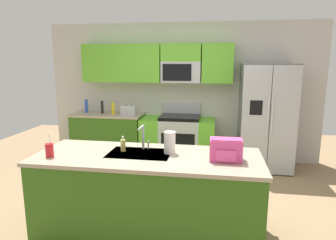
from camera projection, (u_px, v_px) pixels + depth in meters
ground_plane at (162, 207)px, 3.93m from camera, size 9.00×9.00×0.00m
kitchen_wall_unit at (174, 83)px, 5.69m from camera, size 5.20×0.43×2.60m
back_counter at (108, 136)px, 5.80m from camera, size 1.36×0.63×0.90m
range_oven at (178, 139)px, 5.59m from camera, size 1.36×0.61×1.10m
refrigerator at (266, 117)px, 5.19m from camera, size 0.90×0.76×1.85m
island_counter at (148, 194)px, 3.27m from camera, size 2.42×0.92×0.90m
toaster at (129, 110)px, 5.58m from camera, size 0.28×0.16×0.18m
pepper_mill at (102, 107)px, 5.71m from camera, size 0.05×0.05×0.24m
bottle_blue at (86, 106)px, 5.81m from camera, size 0.06×0.06×0.26m
bottle_yellow at (113, 108)px, 5.62m from camera, size 0.07×0.07×0.22m
sink_faucet at (143, 135)px, 3.35m from camera, size 0.09×0.21×0.28m
drink_cup_red at (50, 150)px, 3.11m from camera, size 0.08×0.08×0.26m
soap_dispenser at (123, 145)px, 3.31m from camera, size 0.06×0.06×0.17m
paper_towel_roll at (170, 143)px, 3.23m from camera, size 0.12×0.12×0.24m
backpack at (226, 149)px, 2.99m from camera, size 0.32×0.22×0.23m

